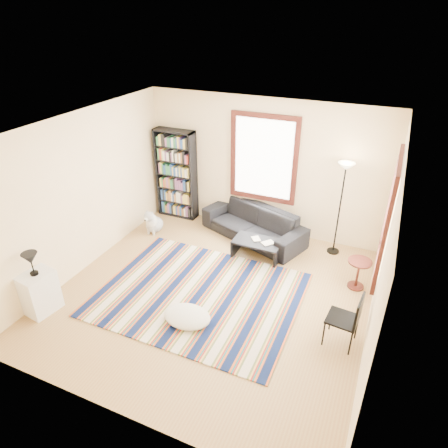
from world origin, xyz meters
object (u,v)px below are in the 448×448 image
at_px(coffee_table, 257,249).
at_px(dog, 154,220).
at_px(floor_cushion, 187,316).
at_px(floor_lamp, 339,210).
at_px(bookshelf, 176,174).
at_px(sofa, 254,223).
at_px(white_cabinet, 40,292).
at_px(side_table, 358,274).
at_px(folding_chair, 342,319).

xyz_separation_m(coffee_table, dog, (-2.35, 0.06, 0.09)).
distance_m(floor_cushion, floor_lamp, 3.47).
bearing_deg(bookshelf, floor_lamp, -2.71).
bearing_deg(dog, floor_cushion, -49.29).
distance_m(bookshelf, dog, 1.15).
bearing_deg(sofa, floor_cushion, -70.90).
bearing_deg(coffee_table, sofa, 115.35).
xyz_separation_m(sofa, floor_lamp, (1.65, 0.10, 0.61)).
xyz_separation_m(coffee_table, white_cabinet, (-2.61, -2.82, 0.17)).
height_order(bookshelf, dog, bookshelf).
height_order(side_table, white_cabinet, white_cabinet).
distance_m(floor_cushion, dog, 2.95).
distance_m(side_table, folding_chair, 1.43).
relative_size(floor_cushion, floor_lamp, 0.40).
relative_size(floor_lamp, side_table, 3.44).
relative_size(bookshelf, white_cabinet, 2.86).
bearing_deg(floor_lamp, sofa, -176.53).
bearing_deg(floor_lamp, white_cabinet, -137.54).
height_order(floor_cushion, side_table, side_table).
xyz_separation_m(sofa, coffee_table, (0.32, -0.68, -0.14)).
bearing_deg(white_cabinet, sofa, 64.83).
height_order(coffee_table, folding_chair, folding_chair).
relative_size(side_table, white_cabinet, 0.77).
xyz_separation_m(sofa, floor_cushion, (-0.05, -2.81, -0.23)).
bearing_deg(coffee_table, side_table, -5.90).
height_order(floor_lamp, folding_chair, floor_lamp).
xyz_separation_m(side_table, dog, (-4.24, 0.26, 0.00)).
xyz_separation_m(white_cabinet, dog, (0.26, 2.88, -0.08)).
xyz_separation_m(floor_lamp, side_table, (0.56, -0.98, -0.66)).
relative_size(bookshelf, side_table, 3.70).
relative_size(bookshelf, dog, 3.68).
bearing_deg(side_table, white_cabinet, -149.71).
distance_m(folding_chair, white_cabinet, 4.61).
bearing_deg(sofa, floor_lamp, 23.68).
height_order(bookshelf, folding_chair, bookshelf).
xyz_separation_m(bookshelf, white_cabinet, (-0.35, -3.77, -0.65)).
relative_size(floor_lamp, dog, 3.42).
bearing_deg(coffee_table, floor_lamp, 30.41).
distance_m(side_table, dog, 4.25).
distance_m(coffee_table, folding_chair, 2.46).
bearing_deg(floor_cushion, bookshelf, 121.49).
xyz_separation_m(floor_cushion, folding_chair, (2.22, 0.51, 0.34)).
height_order(sofa, white_cabinet, white_cabinet).
xyz_separation_m(bookshelf, side_table, (4.15, -1.15, -0.73)).
relative_size(sofa, floor_lamp, 1.19).
relative_size(coffee_table, dog, 1.65).
relative_size(floor_lamp, folding_chair, 2.16).
distance_m(sofa, floor_cushion, 2.82).
xyz_separation_m(floor_lamp, folding_chair, (0.51, -2.40, -0.50)).
height_order(coffee_table, dog, dog).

